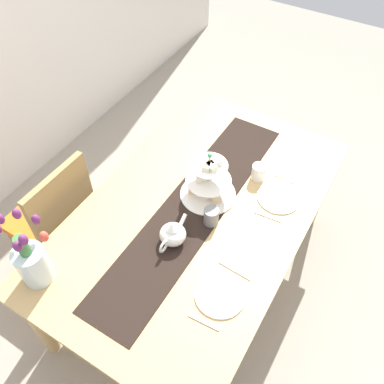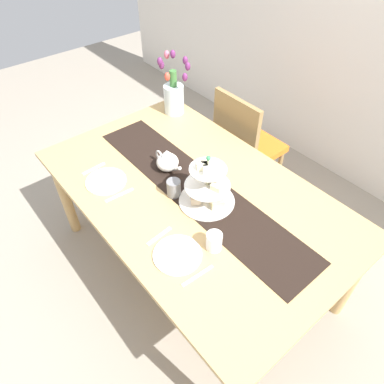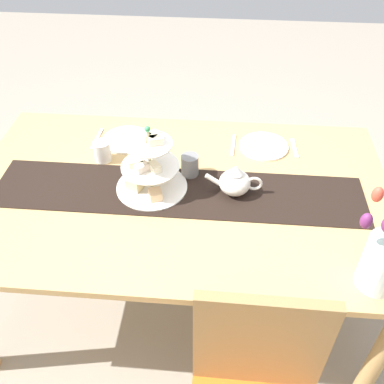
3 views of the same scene
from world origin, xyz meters
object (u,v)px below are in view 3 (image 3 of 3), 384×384
(fork_right, at_px, (156,141))
(mug_white_text, at_px, (102,151))
(dinner_plate_right, at_px, (126,140))
(knife_right, at_px, (97,138))
(tiered_cake_stand, at_px, (149,170))
(teapot, at_px, (235,182))
(fork_left, at_px, (295,148))
(knife_left, at_px, (233,145))
(dining_table, at_px, (179,204))
(dinner_plate_left, at_px, (264,146))
(mug_grey, at_px, (190,165))

(fork_right, bearing_deg, mug_white_text, 36.06)
(dinner_plate_right, bearing_deg, fork_right, 180.00)
(fork_right, height_order, knife_right, same)
(fork_right, bearing_deg, tiered_cake_stand, 94.39)
(tiered_cake_stand, distance_m, teapot, 0.36)
(dinner_plate_right, relative_size, fork_right, 1.53)
(knife_right, bearing_deg, dinner_plate_right, 180.00)
(fork_right, distance_m, knife_right, 0.29)
(teapot, distance_m, fork_left, 0.44)
(fork_left, relative_size, knife_left, 0.88)
(fork_left, bearing_deg, tiered_cake_stand, 28.17)
(dining_table, xyz_separation_m, dinner_plate_left, (-0.37, -0.34, 0.09))
(tiered_cake_stand, relative_size, dinner_plate_left, 1.32)
(dinner_plate_right, bearing_deg, knife_right, 0.00)
(dining_table, bearing_deg, mug_grey, -110.88)
(tiered_cake_stand, bearing_deg, teapot, -179.57)
(knife_left, distance_m, mug_grey, 0.30)
(knife_left, height_order, knife_right, same)
(dining_table, relative_size, knife_left, 10.55)
(teapot, distance_m, knife_left, 0.34)
(mug_grey, bearing_deg, mug_white_text, -10.29)
(fork_left, relative_size, mug_white_text, 1.58)
(dining_table, relative_size, tiered_cake_stand, 5.90)
(teapot, height_order, dinner_plate_right, teapot)
(teapot, xyz_separation_m, knife_left, (0.01, -0.34, -0.06))
(dinner_plate_left, bearing_deg, knife_right, 0.00)
(dinner_plate_left, bearing_deg, knife_left, 0.00)
(knife_left, bearing_deg, dinner_plate_right, 0.00)
(dinner_plate_left, bearing_deg, fork_right, 0.00)
(fork_left, bearing_deg, knife_right, 0.00)
(teapot, bearing_deg, knife_right, -26.74)
(mug_white_text, bearing_deg, dinner_plate_right, -115.03)
(fork_left, height_order, knife_left, same)
(teapot, height_order, dinner_plate_left, teapot)
(dinner_plate_right, bearing_deg, dinner_plate_left, 180.00)
(mug_grey, height_order, mug_white_text, mug_grey)
(dinner_plate_left, distance_m, mug_grey, 0.41)
(fork_left, distance_m, knife_left, 0.29)
(mug_white_text, bearing_deg, teapot, 163.51)
(dinner_plate_left, bearing_deg, teapot, 67.96)
(mug_white_text, bearing_deg, mug_grey, 169.71)
(dinner_plate_right, bearing_deg, knife_left, 180.00)
(dining_table, height_order, mug_white_text, mug_white_text)
(teapot, relative_size, mug_white_text, 2.51)
(fork_right, bearing_deg, dining_table, 113.12)
(fork_right, height_order, mug_white_text, mug_white_text)
(tiered_cake_stand, xyz_separation_m, dinner_plate_left, (-0.49, -0.34, -0.09))
(dinner_plate_right, height_order, mug_white_text, mug_white_text)
(dining_table, xyz_separation_m, fork_right, (0.14, -0.34, 0.09))
(knife_right, bearing_deg, fork_right, 180.00)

